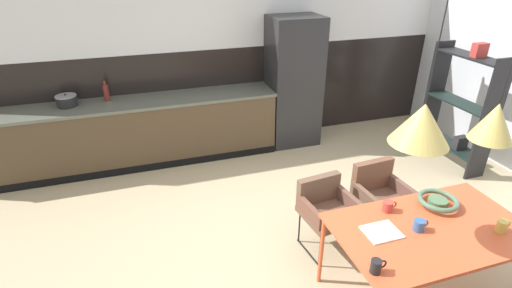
% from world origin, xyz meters
% --- Properties ---
extents(ground_plane, '(9.22, 9.22, 0.00)m').
position_xyz_m(ground_plane, '(0.00, 0.00, 0.00)').
color(ground_plane, tan).
extents(back_wall_splashback_dark, '(7.09, 0.12, 1.44)m').
position_xyz_m(back_wall_splashback_dark, '(0.00, 2.74, 0.72)').
color(back_wall_splashback_dark, black).
rests_on(back_wall_splashback_dark, ground).
extents(kitchen_counter, '(3.99, 0.63, 0.91)m').
position_xyz_m(kitchen_counter, '(-1.42, 2.38, 0.45)').
color(kitchen_counter, '#483826').
rests_on(kitchen_counter, ground).
extents(refrigerator_column, '(0.73, 0.60, 1.89)m').
position_xyz_m(refrigerator_column, '(0.95, 2.38, 0.94)').
color(refrigerator_column, '#232326').
rests_on(refrigerator_column, ground).
extents(dining_table, '(1.53, 0.90, 0.74)m').
position_xyz_m(dining_table, '(0.80, -0.80, 0.69)').
color(dining_table, '#D35430').
rests_on(dining_table, ground).
extents(armchair_head_of_table, '(0.53, 0.52, 0.72)m').
position_xyz_m(armchair_head_of_table, '(0.33, 0.05, 0.49)').
color(armchair_head_of_table, brown).
rests_on(armchair_head_of_table, ground).
extents(armchair_far_side, '(0.52, 0.51, 0.77)m').
position_xyz_m(armchair_far_side, '(0.96, 0.10, 0.49)').
color(armchair_far_side, brown).
rests_on(armchair_far_side, ground).
extents(fruit_bowl, '(0.34, 0.34, 0.07)m').
position_xyz_m(fruit_bowl, '(1.05, -0.57, 0.79)').
color(fruit_bowl, '#4C704C').
rests_on(fruit_bowl, dining_table).
extents(open_book, '(0.27, 0.23, 0.02)m').
position_xyz_m(open_book, '(0.39, -0.73, 0.74)').
color(open_book, white).
rests_on(open_book, dining_table).
extents(mug_short_terracotta, '(0.13, 0.09, 0.09)m').
position_xyz_m(mug_short_terracotta, '(0.60, -0.50, 0.78)').
color(mug_short_terracotta, '#B23D33').
rests_on(mug_short_terracotta, dining_table).
extents(mug_tall_blue, '(0.13, 0.09, 0.09)m').
position_xyz_m(mug_tall_blue, '(0.68, -0.79, 0.78)').
color(mug_tall_blue, '#335B93').
rests_on(mug_tall_blue, dining_table).
extents(mug_glass_clear, '(0.12, 0.08, 0.10)m').
position_xyz_m(mug_glass_clear, '(1.28, -0.99, 0.79)').
color(mug_glass_clear, gold).
rests_on(mug_glass_clear, dining_table).
extents(mug_wide_latte, '(0.12, 0.07, 0.10)m').
position_xyz_m(mug_wide_latte, '(0.12, -1.06, 0.79)').
color(mug_wide_latte, black).
rests_on(mug_wide_latte, dining_table).
extents(cooking_pot, '(0.26, 0.26, 0.16)m').
position_xyz_m(cooking_pot, '(-2.13, 2.46, 0.98)').
color(cooking_pot, black).
rests_on(cooking_pot, kitchen_counter).
extents(bottle_spice_small, '(0.07, 0.07, 0.27)m').
position_xyz_m(bottle_spice_small, '(-1.65, 2.50, 1.02)').
color(bottle_spice_small, maroon).
rests_on(bottle_spice_small, kitchen_counter).
extents(open_shelf_unit, '(0.30, 1.00, 1.67)m').
position_xyz_m(open_shelf_unit, '(2.82, 1.08, 0.84)').
color(open_shelf_unit, black).
rests_on(open_shelf_unit, ground).
extents(pendant_lamp_over_table_near, '(0.40, 0.40, 1.31)m').
position_xyz_m(pendant_lamp_over_table_near, '(0.50, -0.79, 1.66)').
color(pendant_lamp_over_table_near, black).
extents(pendant_lamp_over_table_far, '(0.30, 0.30, 1.36)m').
position_xyz_m(pendant_lamp_over_table_far, '(1.11, -0.81, 1.61)').
color(pendant_lamp_over_table_far, black).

